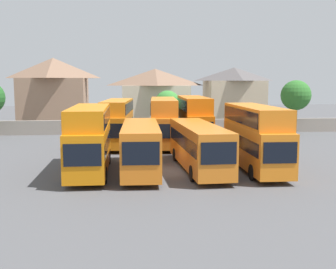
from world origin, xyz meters
name	(u,v)px	position (x,y,z in m)	size (l,w,h in m)	color
ground	(156,139)	(0.00, 18.00, 0.00)	(140.00, 140.00, 0.00)	#4C4C4F
depot_boundary_wall	(153,127)	(0.00, 23.03, 0.90)	(56.00, 0.50, 1.80)	gray
bus_1	(90,136)	(-6.02, -0.02, 2.73)	(2.71, 10.49, 4.85)	orange
bus_2	(141,145)	(-2.32, -0.05, 2.02)	(2.93, 11.10, 3.54)	orange
bus_3	(198,144)	(2.05, 0.31, 1.97)	(3.08, 11.97, 3.44)	orange
bus_4	(255,134)	(6.30, -0.12, 2.73)	(2.64, 10.60, 4.85)	orange
bus_5	(117,120)	(-4.30, 13.07, 2.68)	(3.43, 11.06, 4.75)	orange
bus_6	(164,119)	(0.50, 12.99, 2.76)	(3.36, 11.72, 4.90)	orange
bus_7	(194,118)	(3.69, 12.87, 2.85)	(2.95, 11.11, 5.06)	orange
house_terrace_left	(54,92)	(-14.02, 32.84, 5.16)	(9.83, 8.33, 10.11)	#9E7A60
house_terrace_centre	(155,97)	(0.96, 32.58, 4.37)	(10.37, 6.93, 8.56)	beige
house_terrace_right	(234,96)	(13.03, 32.63, 4.48)	(8.84, 7.44, 8.80)	#C6B293
tree_left_of_lot	(296,96)	(18.10, 21.03, 4.89)	(3.82, 3.82, 6.85)	brown
tree_right_of_lot	(167,104)	(2.10, 25.53, 3.71)	(3.49, 3.49, 5.48)	brown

